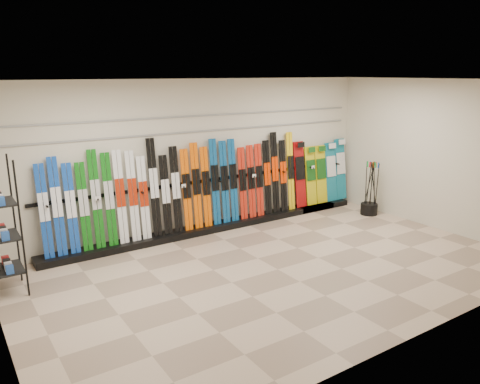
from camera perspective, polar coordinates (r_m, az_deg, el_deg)
floor at (r=7.74m, az=4.62°, el=-9.39°), size 8.00×8.00×0.00m
back_wall at (r=9.32m, az=-4.72°, el=4.37°), size 8.00×0.00×8.00m
right_wall at (r=10.20m, az=22.85°, el=4.16°), size 0.00×5.00×5.00m
ceiling at (r=7.09m, az=5.12°, el=13.41°), size 8.00×8.00×0.00m
ski_rack_base at (r=9.60m, az=-2.72°, el=-4.18°), size 8.00×0.40×0.12m
skis at (r=9.07m, az=-6.57°, el=0.40°), size 5.36×0.21×1.84m
snowboards at (r=11.14m, az=9.88°, el=2.30°), size 1.58×0.23×1.49m
accessory_rack at (r=7.44m, az=-26.98°, el=-3.82°), size 0.40×0.60×1.98m
pole_bin at (r=10.94m, az=15.44°, el=-2.00°), size 0.38×0.38×0.25m
ski_poles at (r=10.83m, az=15.70°, el=0.48°), size 0.20×0.36×1.18m
slatwall_rail_0 at (r=9.23m, az=-4.72°, el=7.41°), size 7.60×0.02×0.03m
slatwall_rail_1 at (r=9.20m, az=-4.76°, el=9.26°), size 7.60×0.02×0.03m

